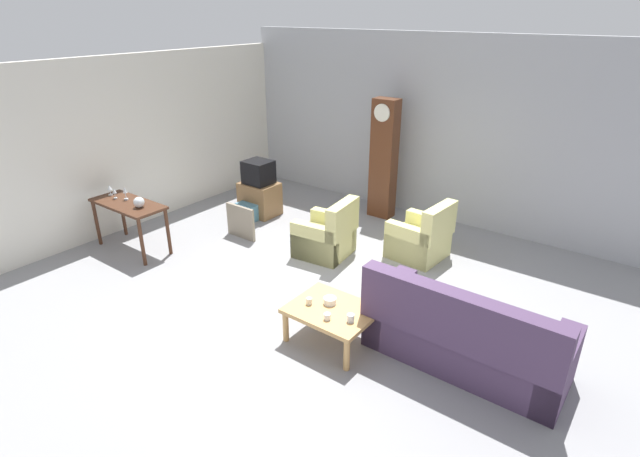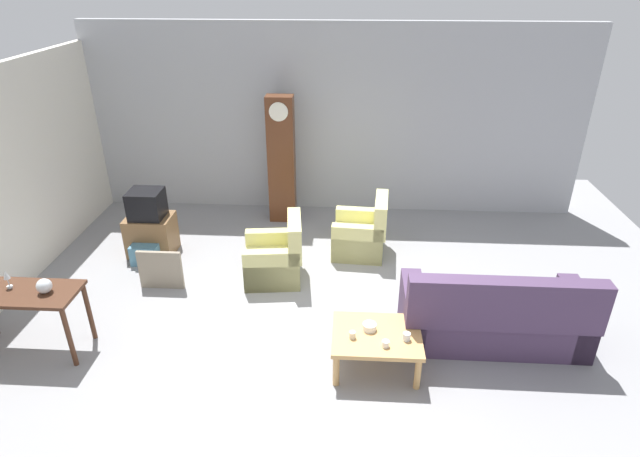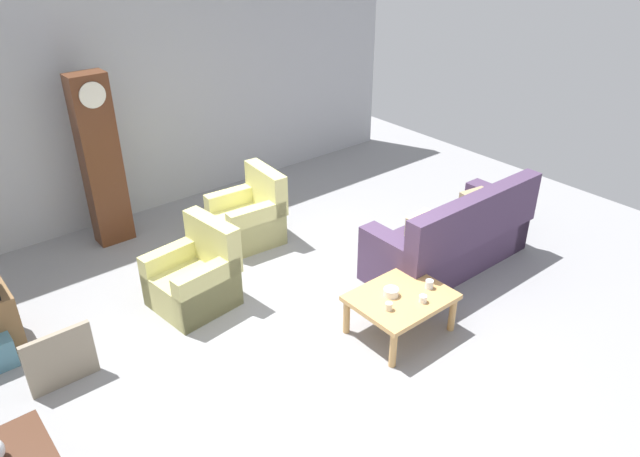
{
  "view_description": "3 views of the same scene",
  "coord_description": "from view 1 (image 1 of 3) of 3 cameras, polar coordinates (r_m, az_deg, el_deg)",
  "views": [
    {
      "loc": [
        3.32,
        -4.49,
        3.54
      ],
      "look_at": [
        -0.17,
        0.18,
        0.92
      ],
      "focal_mm": 27.56,
      "sensor_mm": 36.0,
      "label": 1
    },
    {
      "loc": [
        0.28,
        -5.12,
        3.98
      ],
      "look_at": [
        -0.08,
        0.74,
        0.98
      ],
      "focal_mm": 29.12,
      "sensor_mm": 36.0,
      "label": 2
    },
    {
      "loc": [
        -3.01,
        -3.8,
        3.81
      ],
      "look_at": [
        0.33,
        0.26,
        0.9
      ],
      "focal_mm": 33.04,
      "sensor_mm": 36.0,
      "label": 3
    }
  ],
  "objects": [
    {
      "name": "cup_white_porcelain",
      "position": [
        5.44,
        0.85,
        -10.18
      ],
      "size": [
        0.08,
        0.08,
        0.07
      ],
      "primitive_type": "cylinder",
      "color": "white",
      "rests_on": "coffee_table_wood"
    },
    {
      "name": "couch_floral",
      "position": [
        5.54,
        16.31,
        -12.07
      ],
      "size": [
        2.1,
        0.89,
        1.04
      ],
      "color": "#4C3856",
      "rests_on": "ground_plane"
    },
    {
      "name": "wine_glass_tall",
      "position": [
        8.57,
        -23.24,
        4.28
      ],
      "size": [
        0.08,
        0.08,
        0.17
      ],
      "color": "silver",
      "rests_on": "console_table_dark"
    },
    {
      "name": "grandfather_clock",
      "position": [
        8.92,
        7.41,
        7.98
      ],
      "size": [
        0.44,
        0.3,
        2.15
      ],
      "color": "#562D19",
      "rests_on": "ground_plane"
    },
    {
      "name": "armchair_olive_far",
      "position": [
        7.69,
        11.65,
        -1.22
      ],
      "size": [
        0.84,
        0.82,
        0.92
      ],
      "color": "#DED986",
      "rests_on": "ground_plane"
    },
    {
      "name": "tv_crt",
      "position": [
        9.06,
        -7.17,
        6.52
      ],
      "size": [
        0.48,
        0.44,
        0.42
      ],
      "primitive_type": "cube",
      "color": "black",
      "rests_on": "tv_stand_cabinet"
    },
    {
      "name": "bowl_white_stacked",
      "position": [
        5.7,
        1.16,
        -8.38
      ],
      "size": [
        0.15,
        0.15,
        0.08
      ],
      "primitive_type": "cylinder",
      "color": "white",
      "rests_on": "coffee_table_wood"
    },
    {
      "name": "tv_stand_cabinet",
      "position": [
        9.23,
        -7.0,
        3.48
      ],
      "size": [
        0.68,
        0.52,
        0.61
      ],
      "primitive_type": "cube",
      "color": "brown",
      "rests_on": "ground_plane"
    },
    {
      "name": "ground_plane",
      "position": [
        6.62,
        0.25,
        -8.17
      ],
      "size": [
        10.4,
        10.4,
        0.0
      ],
      "primitive_type": "plane",
      "color": "gray"
    },
    {
      "name": "garage_door_wall",
      "position": [
        8.96,
        14.39,
        10.94
      ],
      "size": [
        8.4,
        0.16,
        3.2
      ],
      "primitive_type": "cube",
      "color": "#ADAFB5",
      "rests_on": "ground_plane"
    },
    {
      "name": "glass_dome_cloche",
      "position": [
        7.88,
        -20.28,
        2.88
      ],
      "size": [
        0.16,
        0.16,
        0.16
      ],
      "primitive_type": "sphere",
      "color": "silver",
      "rests_on": "console_table_dark"
    },
    {
      "name": "console_table_dark",
      "position": [
        8.21,
        -21.33,
        2.05
      ],
      "size": [
        1.3,
        0.56,
        0.8
      ],
      "color": "#472819",
      "rests_on": "ground_plane"
    },
    {
      "name": "armchair_olive_near",
      "position": [
        7.61,
        0.79,
        -0.97
      ],
      "size": [
        0.87,
        0.85,
        0.92
      ],
      "color": "#CCC67A",
      "rests_on": "ground_plane"
    },
    {
      "name": "cup_cream_tall",
      "position": [
        5.69,
        -1.27,
        -8.43
      ],
      "size": [
        0.07,
        0.07,
        0.08
      ],
      "primitive_type": "cylinder",
      "color": "beige",
      "rests_on": "coffee_table_wood"
    },
    {
      "name": "cup_blue_rimmed",
      "position": [
        5.41,
        3.58,
        -10.33
      ],
      "size": [
        0.08,
        0.08,
        0.09
      ],
      "primitive_type": "cylinder",
      "color": "silver",
      "rests_on": "coffee_table_wood"
    },
    {
      "name": "storage_box_blue",
      "position": [
        9.14,
        -7.91,
        2.17
      ],
      "size": [
        0.4,
        0.45,
        0.3
      ],
      "primitive_type": "cube",
      "color": "teal",
      "rests_on": "ground_plane"
    },
    {
      "name": "coffee_table_wood",
      "position": [
        5.67,
        1.41,
        -9.77
      ],
      "size": [
        0.96,
        0.76,
        0.44
      ],
      "color": "tan",
      "rests_on": "ground_plane"
    },
    {
      "name": "pegboard_wall_left",
      "position": [
        9.22,
        -19.9,
        9.59
      ],
      "size": [
        0.12,
        6.4,
        2.88
      ],
      "primitive_type": "cube",
      "color": "silver",
      "rests_on": "ground_plane"
    },
    {
      "name": "wine_glass_short",
      "position": [
        8.25,
        -21.7,
        4.02
      ],
      "size": [
        0.07,
        0.07,
        0.21
      ],
      "color": "silver",
      "rests_on": "console_table_dark"
    },
    {
      "name": "framed_picture_leaning",
      "position": [
        8.31,
        -9.2,
        0.77
      ],
      "size": [
        0.6,
        0.05,
        0.56
      ],
      "primitive_type": "cube",
      "color": "gray",
      "rests_on": "ground_plane"
    },
    {
      "name": "wine_glass_mid",
      "position": [
        8.38,
        -22.76,
        3.93
      ],
      "size": [
        0.06,
        0.06,
        0.17
      ],
      "color": "silver",
      "rests_on": "console_table_dark"
    }
  ]
}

